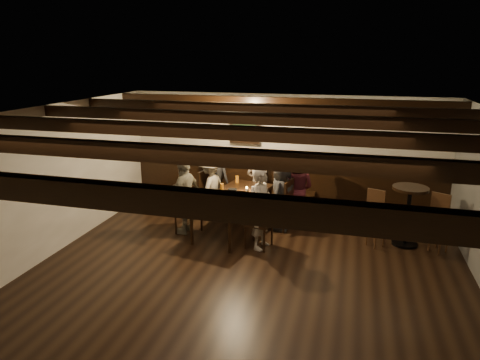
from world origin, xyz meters
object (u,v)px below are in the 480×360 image
(person_bench_centre, at_px, (257,183))
(person_right_near, at_px, (281,195))
(chair_right_far, at_px, (260,231))
(person_left_far, at_px, (185,196))
(bar_stool_left, at_px, (376,225))
(high_top_table, at_px, (408,207))
(dining_table, at_px, (234,197))
(person_bench_right, at_px, (297,188))
(person_bench_left, at_px, (215,178))
(chair_left_near, at_px, (212,203))
(chair_left_far, at_px, (188,218))
(chair_right_near, at_px, (279,214))
(bar_stool_right, at_px, (440,230))
(person_left_near, at_px, (210,187))
(person_right_far, at_px, (262,208))

(person_bench_centre, distance_m, person_right_near, 0.96)
(chair_right_far, relative_size, person_bench_centre, 0.73)
(person_left_far, height_order, bar_stool_left, person_left_far)
(person_right_near, bearing_deg, high_top_table, -82.56)
(dining_table, bearing_deg, person_bench_right, 45.00)
(person_bench_left, bearing_deg, dining_table, 135.00)
(chair_left_near, height_order, chair_left_far, chair_left_near)
(chair_left_near, height_order, chair_right_near, chair_right_near)
(dining_table, height_order, person_bench_left, person_bench_left)
(person_right_near, bearing_deg, person_bench_right, -18.43)
(chair_left_near, relative_size, chair_left_far, 1.02)
(dining_table, distance_m, person_left_far, 0.88)
(chair_right_far, xyz_separation_m, person_bench_centre, (-0.42, 1.61, 0.35))
(person_right_near, height_order, bar_stool_right, person_right_near)
(person_left_near, bearing_deg, chair_right_near, 90.00)
(chair_right_near, height_order, person_left_far, person_left_far)
(chair_left_far, xyz_separation_m, chair_right_far, (1.41, -0.27, -0.00))
(chair_left_near, bearing_deg, person_bench_centre, 129.81)
(chair_left_far, height_order, chair_right_far, chair_left_far)
(chair_right_far, height_order, person_bench_right, person_bench_right)
(dining_table, distance_m, chair_left_far, 0.92)
(bar_stool_right, bearing_deg, person_right_near, -157.92)
(person_left_far, bearing_deg, chair_right_near, 121.47)
(dining_table, height_order, person_right_near, person_right_near)
(chair_left_far, xyz_separation_m, bar_stool_left, (3.30, 0.26, 0.11))
(chair_left_near, distance_m, person_bench_right, 1.73)
(chair_left_near, xyz_separation_m, person_bench_right, (1.68, 0.13, 0.40))
(person_bench_centre, distance_m, person_right_far, 1.68)
(chair_right_near, bearing_deg, dining_table, 121.99)
(person_bench_left, height_order, person_right_far, person_right_far)
(chair_left_near, bearing_deg, person_bench_left, -158.18)
(person_left_far, bearing_deg, person_bench_left, -173.66)
(person_left_near, relative_size, bar_stool_left, 1.17)
(high_top_table, bearing_deg, person_right_far, -162.40)
(high_top_table, bearing_deg, bar_stool_left, -157.74)
(chair_right_near, bearing_deg, chair_right_far, 179.94)
(person_bench_left, distance_m, person_bench_centre, 0.91)
(dining_table, bearing_deg, bar_stool_right, 11.11)
(chair_right_far, height_order, person_bench_centre, person_bench_centre)
(person_bench_right, relative_size, bar_stool_left, 1.31)
(chair_left_near, distance_m, chair_right_near, 1.44)
(chair_right_near, xyz_separation_m, person_bench_left, (-1.51, 0.75, 0.38))
(chair_left_near, bearing_deg, person_right_near, 90.00)
(person_bench_left, relative_size, person_left_near, 1.10)
(chair_right_near, distance_m, chair_right_far, 0.90)
(bar_stool_right, bearing_deg, high_top_table, -169.09)
(chair_right_near, bearing_deg, bar_stool_left, -90.44)
(person_right_far, xyz_separation_m, bar_stool_right, (2.86, 0.59, -0.31))
(dining_table, xyz_separation_m, chair_left_near, (-0.62, 0.58, -0.36))
(person_bench_centre, height_order, high_top_table, person_bench_centre)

